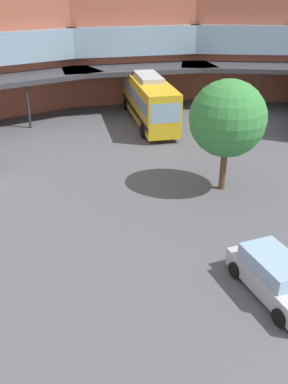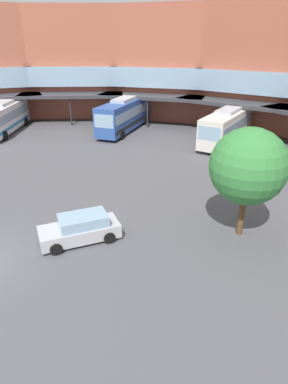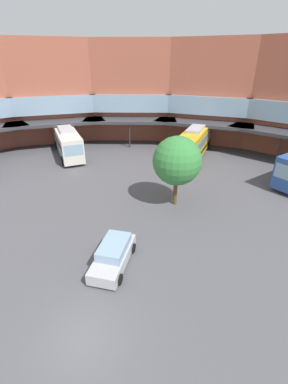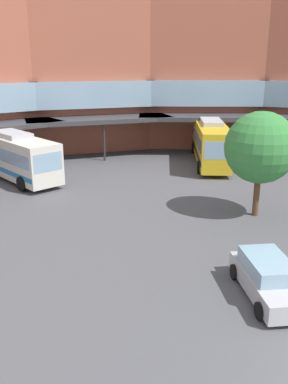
{
  "view_description": "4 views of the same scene",
  "coord_description": "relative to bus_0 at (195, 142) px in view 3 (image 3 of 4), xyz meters",
  "views": [
    {
      "loc": [
        -10.51,
        -2.94,
        10.9
      ],
      "look_at": [
        -0.46,
        12.39,
        1.65
      ],
      "focal_mm": 39.69,
      "sensor_mm": 36.0,
      "label": 1
    },
    {
      "loc": [
        15.85,
        -0.84,
        10.31
      ],
      "look_at": [
        0.2,
        9.83,
        1.54
      ],
      "focal_mm": 30.8,
      "sensor_mm": 36.0,
      "label": 2
    },
    {
      "loc": [
        3.07,
        -7.67,
        11.88
      ],
      "look_at": [
        2.62,
        10.54,
        2.47
      ],
      "focal_mm": 24.24,
      "sensor_mm": 36.0,
      "label": 3
    },
    {
      "loc": [
        -8.47,
        -7.04,
        8.97
      ],
      "look_at": [
        -1.2,
        14.72,
        1.63
      ],
      "focal_mm": 38.53,
      "sensor_mm": 36.0,
      "label": 4
    }
  ],
  "objects": [
    {
      "name": "station_building",
      "position": [
        -8.95,
        -2.15,
        5.01
      ],
      "size": [
        80.25,
        40.04,
        14.52
      ],
      "color": "#AD5942",
      "rests_on": "ground"
    },
    {
      "name": "bus_0",
      "position": [
        0.0,
        0.0,
        0.0
      ],
      "size": [
        6.52,
        11.63,
        3.94
      ],
      "rotation": [
        0.0,
        0.0,
        4.34
      ],
      "color": "gold",
      "rests_on": "ground"
    },
    {
      "name": "plaza_tree",
      "position": [
        -3.59,
        -13.01,
        2.17
      ],
      "size": [
        4.19,
        4.19,
        6.27
      ],
      "color": "brown",
      "rests_on": "ground"
    },
    {
      "name": "ground_plane",
      "position": [
        -8.95,
        -26.06,
        -1.99
      ],
      "size": [
        123.14,
        123.14,
        0.0
      ],
      "primitive_type": "plane",
      "color": "#515156"
    },
    {
      "name": "parked_car",
      "position": [
        -8.15,
        -20.93,
        -1.26
      ],
      "size": [
        2.73,
        4.68,
        1.53
      ],
      "rotation": [
        0.0,
        0.0,
        4.5
      ],
      "color": "#B7B7BC",
      "rests_on": "ground"
    },
    {
      "name": "bus_3",
      "position": [
        -17.1,
        0.26,
        -0.12
      ],
      "size": [
        6.68,
        10.7,
        3.71
      ],
      "rotation": [
        0.0,
        0.0,
        5.14
      ],
      "color": "silver",
      "rests_on": "ground"
    }
  ]
}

